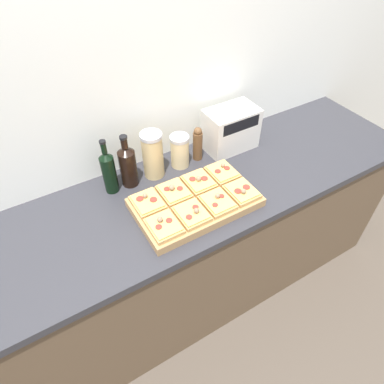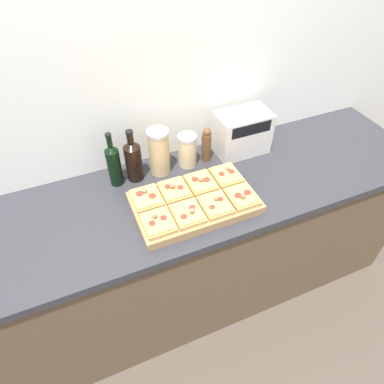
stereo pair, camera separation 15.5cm
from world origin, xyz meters
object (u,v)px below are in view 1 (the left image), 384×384
at_px(olive_oil_bottle, 109,171).
at_px(grain_jar_tall, 153,155).
at_px(grain_jar_short, 180,151).
at_px(toaster_oven, 231,129).
at_px(cutting_board, 195,202).
at_px(pepper_mill, 198,144).
at_px(wine_bottle, 128,165).

relative_size(olive_oil_bottle, grain_jar_tall, 1.18).
distance_m(grain_jar_short, toaster_oven, 0.31).
distance_m(cutting_board, toaster_oven, 0.51).
relative_size(grain_jar_tall, pepper_mill, 1.28).
bearing_deg(wine_bottle, toaster_oven, -0.08).
distance_m(olive_oil_bottle, pepper_mill, 0.48).
height_order(olive_oil_bottle, pepper_mill, olive_oil_bottle).
xyz_separation_m(olive_oil_bottle, grain_jar_short, (0.37, 0.00, -0.03)).
distance_m(grain_jar_short, pepper_mill, 0.11).
bearing_deg(pepper_mill, cutting_board, -123.11).
relative_size(olive_oil_bottle, grain_jar_short, 1.63).
distance_m(wine_bottle, toaster_oven, 0.59).
bearing_deg(wine_bottle, grain_jar_short, 0.00).
bearing_deg(wine_bottle, olive_oil_bottle, 180.00).
relative_size(wine_bottle, grain_jar_short, 1.57).
bearing_deg(grain_jar_short, pepper_mill, 0.00).
height_order(olive_oil_bottle, toaster_oven, olive_oil_bottle).
bearing_deg(olive_oil_bottle, cutting_board, -45.77).
height_order(grain_jar_tall, grain_jar_short, grain_jar_tall).
xyz_separation_m(grain_jar_short, pepper_mill, (0.11, 0.00, 0.01)).
distance_m(cutting_board, grain_jar_short, 0.32).
height_order(olive_oil_bottle, grain_jar_tall, olive_oil_bottle).
bearing_deg(grain_jar_short, cutting_board, -106.33).
bearing_deg(pepper_mill, grain_jar_tall, 180.00).
distance_m(grain_jar_tall, pepper_mill, 0.26).
distance_m(olive_oil_bottle, grain_jar_short, 0.38).
height_order(cutting_board, grain_jar_short, grain_jar_short).
relative_size(grain_jar_short, pepper_mill, 0.92).
bearing_deg(olive_oil_bottle, grain_jar_short, 0.00).
bearing_deg(toaster_oven, olive_oil_bottle, 179.93).
xyz_separation_m(cutting_board, grain_jar_short, (0.09, 0.30, 0.07)).
xyz_separation_m(wine_bottle, pepper_mill, (0.39, 0.00, -0.02)).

